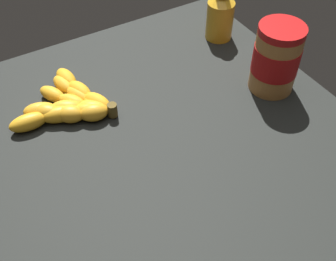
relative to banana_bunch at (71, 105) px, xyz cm
name	(u,v)px	position (x,y,z in cm)	size (l,w,h in cm)	color
ground_plane	(156,139)	(-14.30, -11.96, -3.63)	(77.45, 77.83, 3.86)	black
banana_bunch	(71,105)	(0.00, 0.00, 0.00)	(19.46, 21.08, 3.68)	gold
peanut_butter_jar	(276,59)	(-14.86, -40.83, 5.92)	(9.88, 9.88, 15.29)	#B27238
honey_bottle	(220,15)	(6.88, -42.06, 4.38)	(6.67, 6.67, 13.52)	gold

